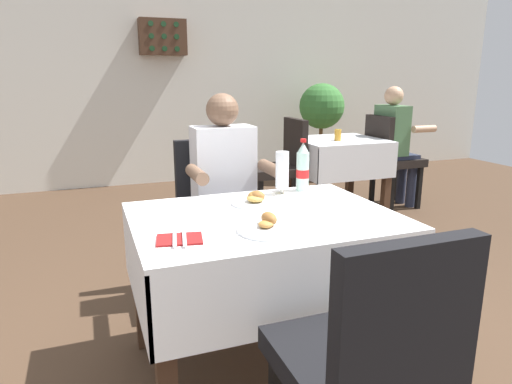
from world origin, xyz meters
The scene contains 18 objects.
ground_plane centered at (0.00, 0.00, 0.00)m, with size 11.00×11.00×0.00m, color #473323.
back_wall centered at (0.00, 4.31, 1.35)m, with size 11.00×0.12×2.71m, color silver.
main_dining_table centered at (0.07, 0.12, 0.58)m, with size 1.15×0.85×0.76m.
chair_far_diner_seat centered at (0.07, 0.94, 0.55)m, with size 0.44×0.50×0.97m.
chair_near_camera_side centered at (0.07, -0.69, 0.55)m, with size 0.44×0.50×0.97m.
seated_diner_far centered at (0.11, 0.83, 0.71)m, with size 0.50×0.46×1.26m.
plate_near_camera centered at (0.01, -0.08, 0.77)m, with size 0.26×0.26×0.07m.
plate_far_diner centered at (0.10, 0.30, 0.78)m, with size 0.23×0.23×0.07m.
beer_glass_left centered at (0.29, 0.43, 0.87)m, with size 0.07×0.07×0.22m.
cola_bottle_primary centered at (0.43, 0.47, 0.88)m, with size 0.07×0.07×0.28m.
napkin_cutlery_set centered at (-0.34, -0.07, 0.76)m, with size 0.19×0.20×0.01m.
background_dining_table centered at (1.69, 2.22, 0.56)m, with size 0.84×0.77×0.76m.
background_chair_left centered at (1.06, 2.22, 0.55)m, with size 0.50×0.44×0.97m.
background_chair_right centered at (2.31, 2.22, 0.55)m, with size 0.50×0.44×0.97m.
background_patron centered at (2.36, 2.22, 0.71)m, with size 0.46×0.50×1.26m.
background_table_tumbler centered at (1.62, 2.12, 0.81)m, with size 0.06×0.06×0.11m, color #C68928.
potted_plant_corner centered at (2.28, 3.67, 0.80)m, with size 0.59×0.59×1.27m.
wall_bottle_rack centered at (0.34, 4.15, 1.82)m, with size 0.56×0.21×0.42m.
Camera 1 is at (-0.64, -1.67, 1.35)m, focal length 31.90 mm.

